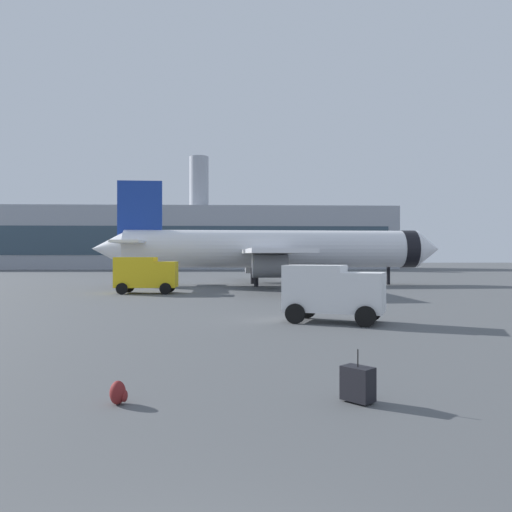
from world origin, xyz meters
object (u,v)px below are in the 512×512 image
object	(u,v)px
cargo_van	(333,290)
safety_cone_mid	(318,278)
traveller_backpack	(118,393)
safety_cone_near	(346,290)
rolling_suitcase	(358,384)
airplane_at_gate	(272,249)
service_truck	(146,273)

from	to	relation	value
cargo_van	safety_cone_mid	bearing A→B (deg)	81.82
safety_cone_mid	traveller_backpack	size ratio (longest dim) A/B	1.42
cargo_van	safety_cone_mid	size ratio (longest dim) A/B	7.06
cargo_van	safety_cone_near	world-z (taller)	cargo_van
cargo_van	rolling_suitcase	distance (m)	12.53
safety_cone_near	traveller_backpack	world-z (taller)	safety_cone_near
airplane_at_gate	safety_cone_mid	distance (m)	11.45
safety_cone_mid	airplane_at_gate	bearing A→B (deg)	-124.80
airplane_at_gate	cargo_van	bearing A→B (deg)	-88.29
airplane_at_gate	traveller_backpack	bearing A→B (deg)	-98.21
cargo_van	safety_cone_mid	xyz separation A→B (m)	(5.40, 37.57, -1.11)
service_truck	safety_cone_near	bearing A→B (deg)	-8.86
service_truck	traveller_backpack	xyz separation A→B (m)	(4.92, -30.07, -1.37)
rolling_suitcase	cargo_van	bearing A→B (deg)	81.59
safety_cone_near	service_truck	bearing A→B (deg)	171.14
service_truck	rolling_suitcase	bearing A→B (deg)	-71.90
service_truck	safety_cone_near	world-z (taller)	service_truck
service_truck	traveller_backpack	distance (m)	30.50
airplane_at_gate	safety_cone_near	xyz separation A→B (m)	(4.82, -13.26, -3.29)
airplane_at_gate	rolling_suitcase	size ratio (longest dim) A/B	32.47
service_truck	safety_cone_mid	bearing A→B (deg)	49.25
safety_cone_mid	service_truck	bearing A→B (deg)	-130.75
safety_cone_mid	rolling_suitcase	distance (m)	50.45
rolling_suitcase	traveller_backpack	world-z (taller)	rolling_suitcase
service_truck	traveller_backpack	size ratio (longest dim) A/B	10.05
safety_cone_mid	traveller_backpack	bearing A→B (deg)	-103.69
airplane_at_gate	safety_cone_mid	world-z (taller)	airplane_at_gate
airplane_at_gate	rolling_suitcase	world-z (taller)	airplane_at_gate
cargo_van	traveller_backpack	distance (m)	14.09
safety_cone_mid	rolling_suitcase	bearing A→B (deg)	-98.23
service_truck	safety_cone_mid	size ratio (longest dim) A/B	7.06
cargo_van	traveller_backpack	size ratio (longest dim) A/B	10.06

